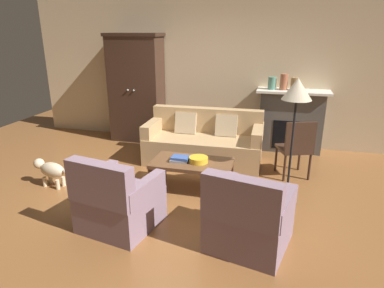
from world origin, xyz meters
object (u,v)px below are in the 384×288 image
at_px(coffee_table, 192,165).
at_px(fruit_bowl, 198,160).
at_px(fireplace, 291,120).
at_px(side_chair_wooden, 296,146).
at_px(couch, 204,143).
at_px(mantel_vase_terracotta, 284,82).
at_px(dog, 51,170).
at_px(armoire, 137,88).
at_px(floor_lamp, 297,97).
at_px(book_stack, 180,159).
at_px(mantel_vase_bronze, 294,84).
at_px(armchair_near_right, 248,219).
at_px(armchair_near_left, 118,202).
at_px(mantel_vase_jade, 272,83).

height_order(coffee_table, fruit_bowl, fruit_bowl).
xyz_separation_m(fireplace, side_chair_wooden, (0.07, -1.25, -0.06)).
bearing_deg(couch, fruit_bowl, -81.15).
bearing_deg(mantel_vase_terracotta, dog, -142.28).
xyz_separation_m(armoire, floor_lamp, (2.92, -1.92, 0.34)).
height_order(coffee_table, dog, coffee_table).
xyz_separation_m(book_stack, floor_lamp, (1.45, 0.06, 0.92)).
height_order(fireplace, mantel_vase_bronze, mantel_vase_bronze).
bearing_deg(book_stack, side_chair_wooden, 27.23).
height_order(fireplace, armchair_near_right, fireplace).
bearing_deg(couch, mantel_vase_bronze, 33.15).
xyz_separation_m(fireplace, armoire, (-2.95, -0.08, 0.47)).
bearing_deg(armoire, dog, -98.28).
relative_size(coffee_table, fruit_bowl, 4.22).
height_order(fruit_bowl, mantel_vase_terracotta, mantel_vase_terracotta).
distance_m(armchair_near_left, armchair_near_right, 1.45).
xyz_separation_m(fireplace, mantel_vase_jade, (-0.38, -0.02, 0.66)).
relative_size(armoire, dog, 3.63).
height_order(armoire, mantel_vase_jade, armoire).
xyz_separation_m(armoire, mantel_vase_jade, (2.57, 0.06, 0.19)).
distance_m(side_chair_wooden, dog, 3.57).
height_order(mantel_vase_terracotta, side_chair_wooden, mantel_vase_terracotta).
relative_size(couch, armchair_near_right, 2.11).
distance_m(coffee_table, mantel_vase_terracotta, 2.47).
distance_m(mantel_vase_jade, mantel_vase_terracotta, 0.20).
bearing_deg(book_stack, armoire, 126.58).
height_order(armchair_near_left, dog, armchair_near_left).
bearing_deg(fireplace, fruit_bowl, -121.21).
height_order(armchair_near_right, side_chair_wooden, side_chair_wooden).
xyz_separation_m(armoire, armchair_near_left, (1.07, -3.08, -0.72)).
relative_size(couch, mantel_vase_terracotta, 7.01).
distance_m(coffee_table, armchair_near_right, 1.43).
relative_size(coffee_table, mantel_vase_bronze, 5.08).
bearing_deg(armoire, armchair_near_right, -50.70).
bearing_deg(fruit_bowl, mantel_vase_jade, 67.12).
distance_m(couch, floor_lamp, 2.03).
bearing_deg(fireplace, mantel_vase_jade, -177.30).
bearing_deg(mantel_vase_terracotta, floor_lamp, -85.72).
relative_size(mantel_vase_terracotta, mantel_vase_bronze, 1.28).
distance_m(fruit_bowl, mantel_vase_jade, 2.31).
bearing_deg(dog, armchair_near_right, -14.29).
relative_size(side_chair_wooden, floor_lamp, 0.56).
distance_m(fireplace, couch, 1.70).
distance_m(fireplace, armchair_near_left, 3.68).
bearing_deg(coffee_table, couch, 94.28).
distance_m(couch, dog, 2.41).
xyz_separation_m(coffee_table, book_stack, (-0.17, -0.03, 0.09)).
distance_m(book_stack, mantel_vase_jade, 2.44).
xyz_separation_m(fireplace, dog, (-3.29, -2.42, -0.32)).
distance_m(mantel_vase_bronze, floor_lamp, 1.98).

